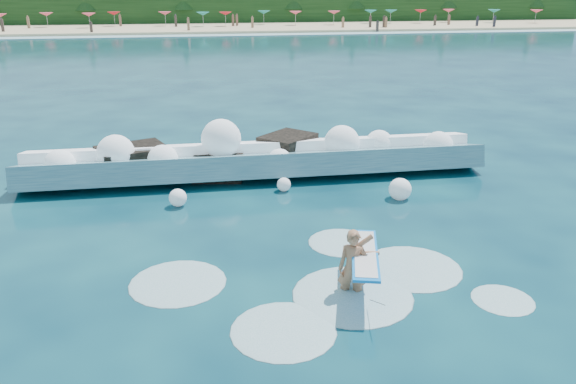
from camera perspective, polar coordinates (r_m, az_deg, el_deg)
name	(u,v)px	position (r m, az deg, el deg)	size (l,w,h in m)	color
ground	(241,271)	(13.72, -4.84, -7.95)	(200.00, 200.00, 0.00)	#062637
beach	(196,28)	(90.28, -9.35, 16.12)	(140.00, 20.00, 0.40)	tan
wet_band	(197,35)	(79.32, -9.23, 15.46)	(140.00, 5.00, 0.08)	silver
treeline	(194,9)	(100.14, -9.51, 17.83)	(140.00, 4.00, 5.00)	black
breaking_wave	(257,162)	(20.26, -3.16, 3.10)	(16.20, 2.60, 1.40)	teal
rock_cluster	(207,161)	(20.77, -8.25, 3.18)	(8.32, 3.24, 1.35)	black
surfer_with_board	(356,265)	(12.56, 6.87, -7.42)	(1.26, 2.97, 1.81)	#A8704E
wave_spray	(252,150)	(20.06, -3.67, 4.26)	(14.61, 4.58, 2.07)	white
surf_foam	(330,286)	(13.06, 4.30, -9.49)	(8.85, 5.75, 0.14)	silver
beach_umbrellas	(195,13)	(92.16, -9.40, 17.48)	(112.21, 6.31, 0.50)	#DE415C
beachgoers	(204,23)	(87.91, -8.56, 16.64)	(98.49, 12.40, 1.91)	#3F332D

